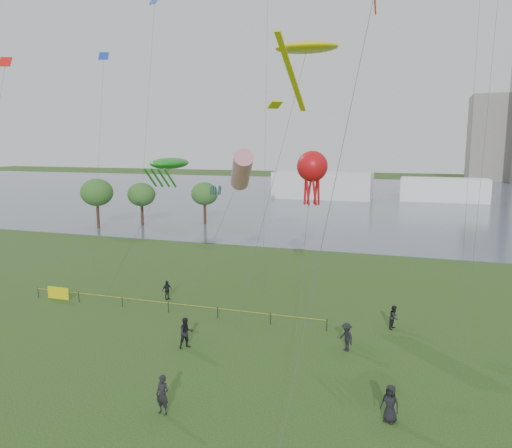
% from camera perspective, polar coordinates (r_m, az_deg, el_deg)
% --- Properties ---
extents(lake, '(400.00, 120.00, 0.08)m').
position_cam_1_polar(lake, '(117.94, 13.77, 2.90)').
color(lake, slate).
rests_on(lake, ground_plane).
extents(building_low, '(16.00, 18.00, 28.00)m').
position_cam_1_polar(building_low, '(186.38, 25.61, 8.83)').
color(building_low, slate).
rests_on(building_low, ground_plane).
extents(pavilion_left, '(22.00, 8.00, 6.00)m').
position_cam_1_polar(pavilion_left, '(114.26, 7.60, 4.39)').
color(pavilion_left, silver).
rests_on(pavilion_left, ground_plane).
extents(pavilion_right, '(18.00, 7.00, 5.00)m').
position_cam_1_polar(pavilion_right, '(115.49, 20.68, 3.68)').
color(pavilion_right, white).
rests_on(pavilion_right, ground_plane).
extents(trees, '(17.79, 13.21, 7.39)m').
position_cam_1_polar(trees, '(77.25, -12.89, 3.41)').
color(trees, '#342018').
rests_on(trees, ground_plane).
extents(fence, '(24.07, 0.07, 1.05)m').
position_cam_1_polar(fence, '(41.63, -17.52, -8.02)').
color(fence, black).
rests_on(fence, ground_plane).
extents(spectator_a, '(1.18, 1.19, 1.93)m').
position_cam_1_polar(spectator_a, '(31.95, -7.98, -12.22)').
color(spectator_a, black).
rests_on(spectator_a, ground_plane).
extents(spectator_b, '(1.26, 1.27, 1.76)m').
position_cam_1_polar(spectator_b, '(31.77, 10.29, -12.58)').
color(spectator_b, black).
rests_on(spectator_b, ground_plane).
extents(spectator_c, '(0.74, 1.00, 1.58)m').
position_cam_1_polar(spectator_c, '(41.49, -10.14, -7.44)').
color(spectator_c, black).
rests_on(spectator_c, ground_plane).
extents(spectator_d, '(1.00, 0.82, 1.76)m').
position_cam_1_polar(spectator_d, '(24.92, 15.08, -19.21)').
color(spectator_d, black).
rests_on(spectator_d, ground_plane).
extents(spectator_f, '(0.76, 0.57, 1.90)m').
position_cam_1_polar(spectator_f, '(25.10, -10.63, -18.63)').
color(spectator_f, black).
rests_on(spectator_f, ground_plane).
extents(spectator_g, '(0.86, 0.96, 1.65)m').
position_cam_1_polar(spectator_g, '(35.98, 15.50, -10.22)').
color(spectator_g, black).
rests_on(spectator_g, ground_plane).
extents(kite_stingray, '(5.71, 9.90, 19.64)m').
position_cam_1_polar(kite_stingray, '(37.48, 5.73, 19.30)').
color(kite_stingray, '#3F3F42').
extents(kite_windsock, '(4.13, 10.07, 12.21)m').
position_cam_1_polar(kite_windsock, '(41.10, -1.69, 6.14)').
color(kite_windsock, '#3F3F42').
extents(kite_creature, '(6.62, 4.68, 11.50)m').
position_cam_1_polar(kite_creature, '(38.92, -9.86, 6.81)').
color(kite_creature, '#3F3F42').
extents(kite_octopus, '(2.30, 7.97, 12.05)m').
position_cam_1_polar(kite_octopus, '(37.59, 6.45, 6.47)').
color(kite_octopus, '#3F3F42').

